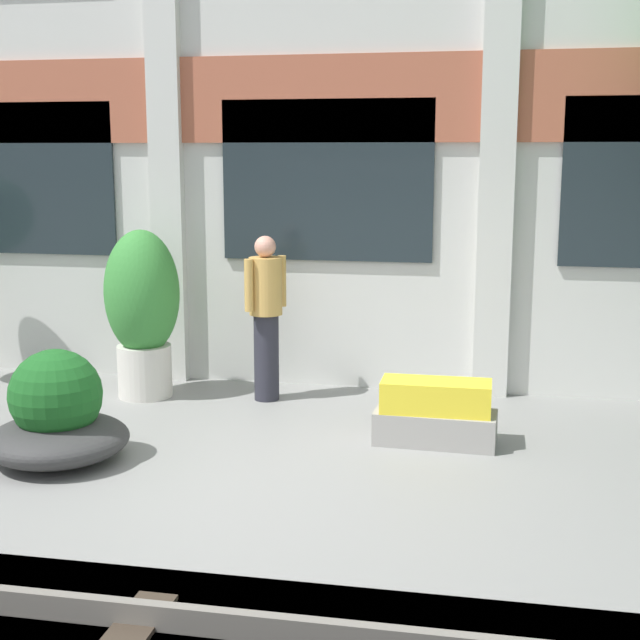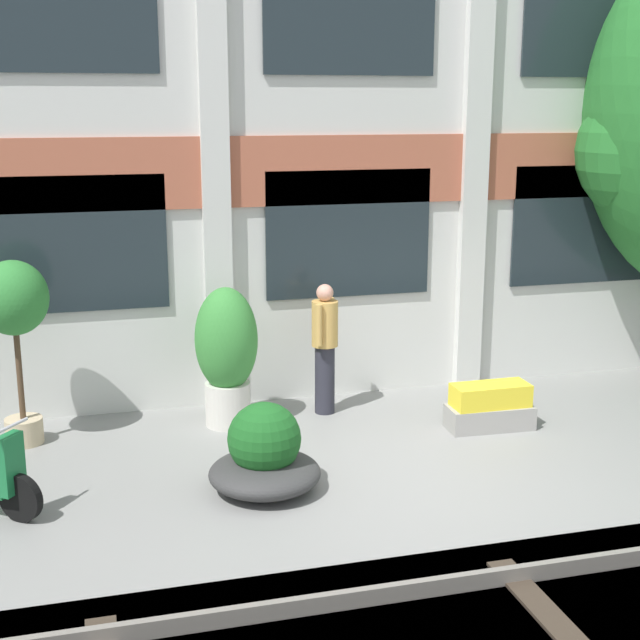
{
  "view_description": "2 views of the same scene",
  "coord_description": "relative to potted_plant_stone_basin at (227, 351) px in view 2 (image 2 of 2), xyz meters",
  "views": [
    {
      "loc": [
        1.77,
        -6.66,
        2.56
      ],
      "look_at": [
        0.3,
        0.87,
        1.1
      ],
      "focal_mm": 50.0,
      "sensor_mm": 36.0,
      "label": 1
    },
    {
      "loc": [
        -3.46,
        -8.6,
        3.96
      ],
      "look_at": [
        -0.87,
        1.0,
        1.53
      ],
      "focal_mm": 50.0,
      "sensor_mm": 36.0,
      "label": 2
    }
  ],
  "objects": [
    {
      "name": "potted_plant_tall_urn",
      "position": [
        -2.45,
        0.0,
        0.65
      ],
      "size": [
        0.8,
        0.8,
        2.21
      ],
      "color": "tan",
      "rests_on": "ground"
    },
    {
      "name": "potted_plant_stone_basin",
      "position": [
        0.0,
        0.0,
        0.0
      ],
      "size": [
        0.78,
        0.78,
        1.77
      ],
      "color": "beige",
      "rests_on": "ground"
    },
    {
      "name": "potted_plant_wide_bowl",
      "position": [
        0.05,
        -2.04,
        -0.59
      ],
      "size": [
        1.18,
        1.18,
        0.95
      ],
      "color": "#333333",
      "rests_on": "ground"
    },
    {
      "name": "resident_by_doorway",
      "position": [
        1.3,
        0.12,
        -0.04
      ],
      "size": [
        0.35,
        0.45,
        1.72
      ],
      "rotation": [
        0.0,
        0.0,
        -0.62
      ],
      "color": "#282833",
      "rests_on": "ground"
    },
    {
      "name": "potted_plant_square_trough",
      "position": [
        3.13,
        -0.98,
        -0.69
      ],
      "size": [
        1.09,
        0.49,
        0.57
      ],
      "color": "gray",
      "rests_on": "ground"
    },
    {
      "name": "apartment_facade",
      "position": [
        1.81,
        1.03,
        3.2
      ],
      "size": [
        18.13,
        0.64,
        8.36
      ],
      "color": "silver",
      "rests_on": "ground"
    },
    {
      "name": "ground_plane",
      "position": [
        1.81,
        -1.96,
        -0.96
      ],
      "size": [
        80.0,
        80.0,
        0.0
      ],
      "primitive_type": "plane",
      "color": "gray"
    }
  ]
}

